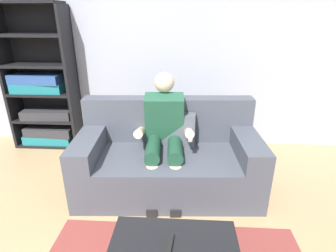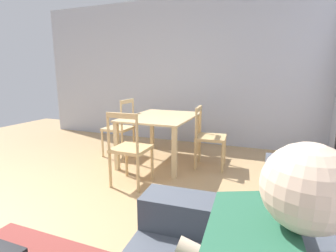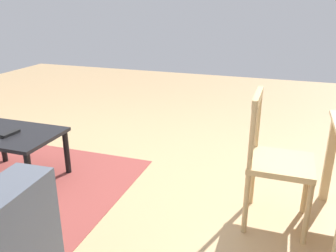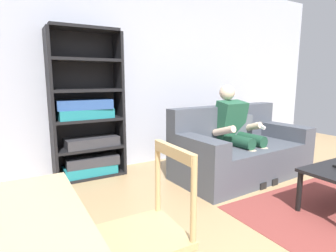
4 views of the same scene
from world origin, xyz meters
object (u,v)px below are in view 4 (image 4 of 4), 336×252
at_px(couch, 239,150).
at_px(bookshelf, 88,120).
at_px(person_lounging, 237,130).
at_px(dining_chair_facing_couch, 148,235).

relative_size(couch, bookshelf, 0.99).
relative_size(couch, person_lounging, 1.57).
relative_size(person_lounging, bookshelf, 0.63).
xyz_separation_m(bookshelf, dining_chair_facing_couch, (-0.27, -2.34, -0.29)).
relative_size(couch, dining_chair_facing_couch, 2.04).
distance_m(couch, dining_chair_facing_couch, 2.47).
height_order(couch, person_lounging, person_lounging).
bearing_deg(dining_chair_facing_couch, couch, 34.44).
bearing_deg(dining_chair_facing_couch, person_lounging, 35.37).
distance_m(couch, person_lounging, 0.29).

